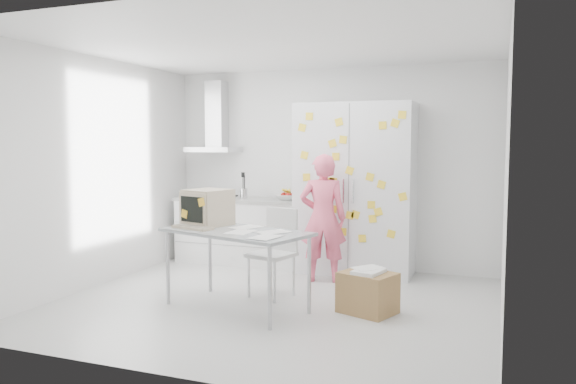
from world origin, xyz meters
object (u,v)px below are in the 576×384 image
(desk, at_px, (217,218))
(cardboard_box, at_px, (368,292))
(chair, at_px, (276,247))
(person, at_px, (323,218))

(desk, xyz_separation_m, cardboard_box, (1.57, 0.21, -0.70))
(desk, bearing_deg, cardboard_box, 23.74)
(chair, bearing_deg, desk, -118.62)
(cardboard_box, bearing_deg, chair, 165.70)
(person, bearing_deg, cardboard_box, 112.63)
(chair, bearing_deg, cardboard_box, 0.18)
(person, bearing_deg, chair, 54.76)
(person, xyz_separation_m, desk, (-0.76, -1.28, 0.13))
(desk, bearing_deg, chair, 63.00)
(chair, height_order, cardboard_box, chair)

